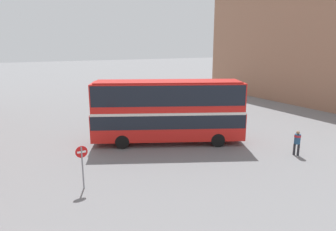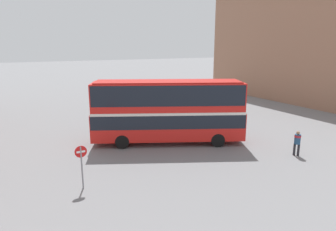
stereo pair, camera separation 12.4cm
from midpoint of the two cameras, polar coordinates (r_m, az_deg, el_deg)
ground_plane at (r=23.34m, az=-0.63°, el=-4.80°), size 240.00×240.00×0.00m
building_row_right at (r=44.19m, az=28.06°, el=13.60°), size 11.80×32.59×17.20m
double_decker_bus at (r=22.19m, az=-0.16°, el=1.43°), size 11.17×7.12×4.71m
pedestrian_foreground at (r=21.77m, az=23.24°, el=-4.40°), size 0.56×0.56×1.71m
parked_car_kerb_near at (r=32.67m, az=7.03°, el=1.86°), size 4.86×2.84×1.63m
parked_car_kerb_far at (r=31.42m, az=-8.24°, el=1.34°), size 4.30×2.25×1.58m
no_entry_sign at (r=15.99m, az=-16.27°, el=-8.18°), size 0.62×0.08×2.31m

